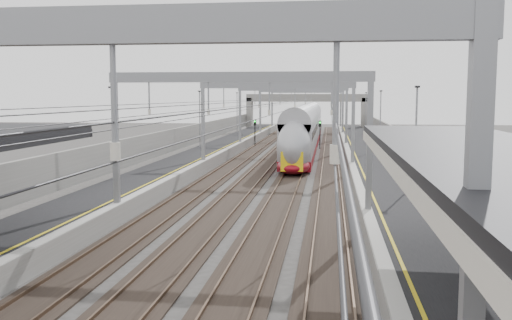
# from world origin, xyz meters

# --- Properties ---
(platform_left) EXTENTS (4.00, 120.00, 1.00)m
(platform_left) POSITION_xyz_m (-8.00, 45.00, 0.50)
(platform_left) COLOR black
(platform_left) RESTS_ON ground
(platform_right) EXTENTS (4.00, 120.00, 1.00)m
(platform_right) POSITION_xyz_m (8.00, 45.00, 0.50)
(platform_right) COLOR black
(platform_right) RESTS_ON ground
(tracks) EXTENTS (11.40, 140.00, 0.20)m
(tracks) POSITION_xyz_m (0.00, 45.00, 0.05)
(tracks) COLOR black
(tracks) RESTS_ON ground
(overhead_line) EXTENTS (13.00, 140.00, 6.60)m
(overhead_line) POSITION_xyz_m (0.00, 51.62, 6.14)
(overhead_line) COLOR gray
(overhead_line) RESTS_ON platform_left
(overbridge) EXTENTS (22.00, 2.20, 6.90)m
(overbridge) POSITION_xyz_m (0.00, 100.00, 5.31)
(overbridge) COLOR slate
(overbridge) RESTS_ON ground
(wall_left) EXTENTS (0.30, 120.00, 3.20)m
(wall_left) POSITION_xyz_m (-11.20, 45.00, 1.60)
(wall_left) COLOR slate
(wall_left) RESTS_ON ground
(wall_right) EXTENTS (0.30, 120.00, 3.20)m
(wall_right) POSITION_xyz_m (11.20, 45.00, 1.60)
(wall_right) COLOR slate
(wall_right) RESTS_ON ground
(train) EXTENTS (2.80, 51.06, 4.43)m
(train) POSITION_xyz_m (1.50, 62.53, 2.17)
(train) COLOR maroon
(train) RESTS_ON ground
(signal_green) EXTENTS (0.32, 0.32, 3.48)m
(signal_green) POSITION_xyz_m (-5.20, 67.39, 2.42)
(signal_green) COLOR black
(signal_green) RESTS_ON ground
(signal_red_near) EXTENTS (0.32, 0.32, 3.48)m
(signal_red_near) POSITION_xyz_m (3.20, 65.04, 2.42)
(signal_red_near) COLOR black
(signal_red_near) RESTS_ON ground
(signal_red_far) EXTENTS (0.32, 0.32, 3.48)m
(signal_red_far) POSITION_xyz_m (5.40, 74.25, 2.42)
(signal_red_far) COLOR black
(signal_red_far) RESTS_ON ground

